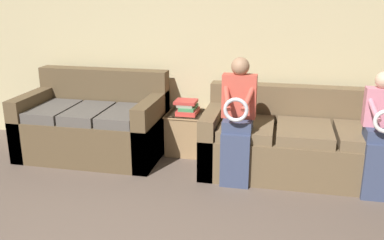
% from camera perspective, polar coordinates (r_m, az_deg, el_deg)
% --- Properties ---
extents(wall_back, '(7.17, 0.06, 2.55)m').
position_cam_1_polar(wall_back, '(5.06, 0.44, 10.48)').
color(wall_back, '#C6B789').
rests_on(wall_back, ground_plane).
extents(couch_main, '(2.05, 0.94, 0.85)m').
position_cam_1_polar(couch_main, '(4.63, 14.52, -3.05)').
color(couch_main, brown).
rests_on(couch_main, ground_plane).
extents(couch_side, '(1.58, 0.94, 0.95)m').
position_cam_1_polar(couch_side, '(5.08, -12.89, -0.72)').
color(couch_side, brown).
rests_on(couch_side, ground_plane).
extents(child_left_seated, '(0.34, 0.38, 1.24)m').
position_cam_1_polar(child_left_seated, '(4.16, 6.11, 0.43)').
color(child_left_seated, '#384260').
rests_on(child_left_seated, ground_plane).
extents(child_right_seated, '(0.30, 0.37, 1.16)m').
position_cam_1_polar(child_right_seated, '(4.24, 23.79, -1.23)').
color(child_right_seated, '#384260').
rests_on(child_right_seated, ground_plane).
extents(side_shelf, '(0.45, 0.47, 0.48)m').
position_cam_1_polar(side_shelf, '(5.03, -0.65, -1.60)').
color(side_shelf, '#9E7A51').
rests_on(side_shelf, ground_plane).
extents(book_stack, '(0.26, 0.31, 0.15)m').
position_cam_1_polar(book_stack, '(4.93, -0.64, 1.71)').
color(book_stack, '#BC3833').
rests_on(book_stack, side_shelf).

